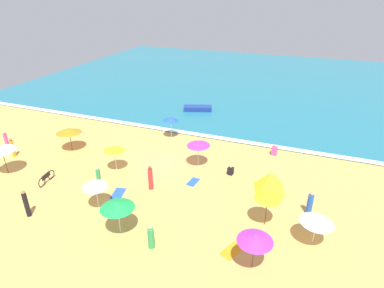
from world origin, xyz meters
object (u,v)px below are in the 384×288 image
beach_umbrella_2 (1,149)px  beach_umbrella_3 (171,119)px  beachgoer_2 (150,178)px  small_boat_0 (198,108)px  beachgoer_1 (99,178)px  beach_umbrella_4 (114,148)px  beachgoer_7 (231,170)px  beach_tent (270,181)px  beachgoer_4 (26,204)px  beachgoer_5 (310,204)px  beach_umbrella_8 (117,205)px  beach_umbrella_7 (255,238)px  parked_bicycle (46,178)px  beachgoer_3 (274,150)px  beachgoer_8 (13,148)px  beach_umbrella_0 (317,219)px  beach_umbrella_9 (69,130)px  beachgoer_0 (151,238)px  beach_umbrella_1 (198,143)px  beach_umbrella_5 (268,196)px  beachgoer_6 (6,141)px

beach_umbrella_2 → beach_umbrella_3: beach_umbrella_2 is taller
beachgoer_2 → small_boat_0: bearing=98.1°
beachgoer_1 → beach_umbrella_4: bearing=95.6°
beachgoer_1 → beachgoer_7: bearing=31.5°
beach_tent → beachgoer_2: (-7.99, -2.87, 0.17)m
beach_umbrella_3 → beachgoer_4: 14.43m
beach_umbrella_3 → beachgoer_5: size_ratio=1.32×
beachgoer_4 → beachgoer_5: 17.82m
beach_umbrella_8 → beach_umbrella_2: bearing=167.5°
beachgoer_2 → beach_umbrella_2: bearing=-169.8°
beach_umbrella_3 → beach_umbrella_4: (-1.58, -7.09, -0.02)m
beach_umbrella_7 → parked_bicycle: beach_umbrella_7 is taller
beachgoer_1 → beachgoer_3: 14.68m
beach_umbrella_4 → beachgoer_8: bearing=-172.8°
beach_umbrella_0 → parked_bicycle: bearing=-178.5°
beach_umbrella_0 → beachgoer_8: bearing=176.0°
parked_bicycle → beachgoer_8: (-5.61, 2.20, 0.44)m
beach_umbrella_3 → beach_umbrella_9: beach_umbrella_3 is taller
beachgoer_0 → beachgoer_2: size_ratio=0.81×
beach_umbrella_0 → beach_umbrella_1: (-9.07, 5.88, 0.33)m
beach_umbrella_1 → small_boat_0: beach_umbrella_1 is taller
beach_umbrella_0 → beach_umbrella_3: bearing=143.1°
beach_umbrella_3 → beach_tent: 11.70m
beach_umbrella_0 → beach_umbrella_5: (-2.80, 0.59, 0.40)m
beachgoer_0 → beachgoer_8: beachgoer_8 is taller
beach_umbrella_2 → beachgoer_8: (-1.78, 2.26, -1.30)m
beachgoer_5 → beach_umbrella_8: bearing=-150.7°
beach_umbrella_5 → beachgoer_8: size_ratio=1.33×
parked_bicycle → beachgoer_5: beachgoer_5 is taller
beach_umbrella_0 → beachgoer_2: 11.22m
beachgoer_3 → beachgoer_8: bearing=-158.3°
beach_umbrella_2 → parked_bicycle: beach_umbrella_2 is taller
beachgoer_4 → beachgoer_8: (-7.38, 5.65, -0.09)m
beachgoer_6 → beach_umbrella_1: bearing=12.0°
beachgoer_3 → beachgoer_5: bearing=-66.6°
beachgoer_2 → beachgoer_5: size_ratio=1.14×
beach_umbrella_7 → parked_bicycle: 16.12m
beachgoer_1 → beachgoer_6: (-11.06, 2.00, 0.10)m
beach_umbrella_1 → beach_umbrella_3: (-4.24, 4.11, -0.07)m
beach_umbrella_2 → beachgoer_2: size_ratio=1.47×
beach_umbrella_5 → beachgoer_3: 9.56m
beach_umbrella_4 → beach_umbrella_5: beach_umbrella_5 is taller
beachgoer_1 → beachgoer_5: 14.45m
beachgoer_6 → beach_umbrella_2: bearing=-42.5°
beach_umbrella_5 → beach_umbrella_9: size_ratio=0.82×
beach_umbrella_0 → beachgoer_4: bearing=-166.9°
parked_bicycle → beachgoer_6: size_ratio=0.97×
parked_bicycle → beachgoer_2: 7.89m
beach_umbrella_0 → beach_tent: beach_umbrella_0 is taller
beach_umbrella_3 → small_boat_0: size_ratio=0.63×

